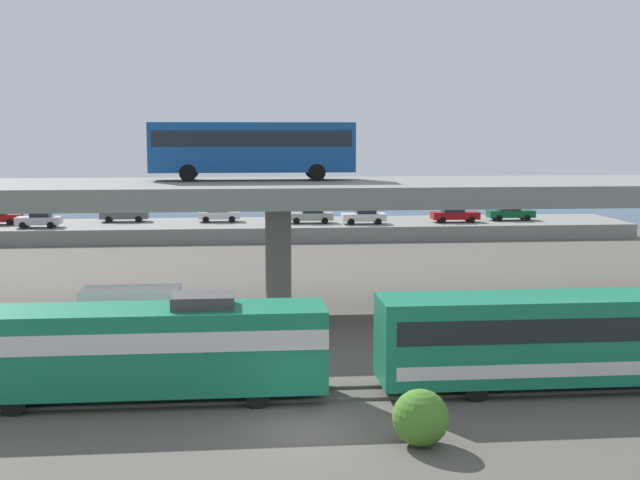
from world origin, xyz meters
name	(u,v)px	position (x,y,z in m)	size (l,w,h in m)	color
ground_plane	(306,431)	(0.00, 0.00, 0.00)	(260.00, 260.00, 0.00)	#565149
rail_strip_near	(299,401)	(0.00, 3.23, 0.06)	(110.00, 0.12, 0.12)	#59544C
rail_strip_far	(296,389)	(0.00, 4.77, 0.06)	(110.00, 0.12, 0.12)	#59544C
train_locomotive	(121,346)	(-6.84, 4.00, 2.19)	(15.39, 3.04, 4.18)	#197A56
train_coach_lead	(629,335)	(13.59, 4.00, 2.17)	(20.64, 3.04, 3.86)	#197A56
highway_overpass	(278,194)	(0.00, 20.00, 6.81)	(96.00, 10.84, 7.53)	gray
transit_bus_on_overpass	(252,145)	(-1.43, 21.90, 9.59)	(12.00, 2.68, 3.40)	#14478C
service_truck_west	(150,317)	(-6.51, 11.60, 1.64)	(6.80, 2.46, 3.04)	silver
pier_parking_lot	(262,229)	(0.00, 55.00, 0.70)	(72.46, 10.42, 1.40)	gray
parked_car_0	(124,214)	(-13.67, 56.90, 2.18)	(4.69, 1.84, 1.50)	#515459
parked_car_2	(219,214)	(-4.28, 55.99, 2.17)	(4.13, 1.91, 1.50)	silver
parked_car_3	(39,219)	(-20.89, 52.43, 2.17)	(4.04, 1.99, 1.50)	#B7B7BC
parked_car_4	(455,214)	(19.03, 53.34, 2.18)	(4.69, 1.83, 1.50)	maroon
parked_car_5	(510,213)	(25.10, 54.57, 2.18)	(4.67, 1.86, 1.50)	#0C4C26
parked_car_6	(364,216)	(9.85, 52.66, 2.17)	(4.25, 1.96, 1.50)	silver
parked_car_7	(310,215)	(4.72, 53.91, 2.18)	(4.48, 1.90, 1.50)	#9E998C
harbor_water	(257,214)	(0.00, 78.00, 0.00)	(140.00, 36.00, 0.01)	navy
shrub_right	(421,418)	(3.72, -1.66, 0.96)	(1.91, 1.91, 1.91)	#477E29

